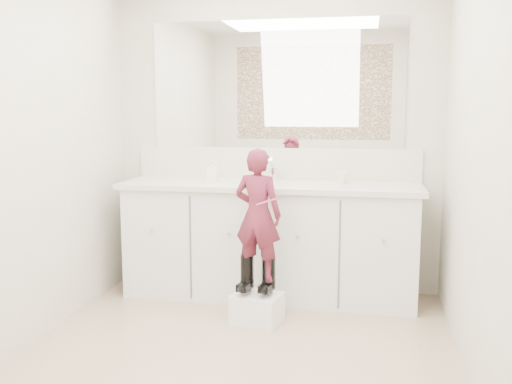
# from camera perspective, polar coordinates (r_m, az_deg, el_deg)

# --- Properties ---
(floor) EXTENTS (3.00, 3.00, 0.00)m
(floor) POSITION_cam_1_polar(r_m,az_deg,el_deg) (3.43, -2.32, -16.75)
(floor) COLOR #977D62
(floor) RESTS_ON ground
(wall_back) EXTENTS (2.60, 0.00, 2.60)m
(wall_back) POSITION_cam_1_polar(r_m,az_deg,el_deg) (4.58, 1.99, 5.18)
(wall_back) COLOR beige
(wall_back) RESTS_ON floor
(wall_front) EXTENTS (2.60, 0.00, 2.60)m
(wall_front) POSITION_cam_1_polar(r_m,az_deg,el_deg) (1.70, -14.42, -0.49)
(wall_front) COLOR beige
(wall_front) RESTS_ON floor
(wall_left) EXTENTS (0.00, 3.00, 3.00)m
(wall_left) POSITION_cam_1_polar(r_m,az_deg,el_deg) (3.65, -22.77, 3.71)
(wall_left) COLOR beige
(wall_left) RESTS_ON floor
(wall_right) EXTENTS (0.00, 3.00, 3.00)m
(wall_right) POSITION_cam_1_polar(r_m,az_deg,el_deg) (3.08, 21.81, 3.03)
(wall_right) COLOR beige
(wall_right) RESTS_ON floor
(vanity_cabinet) EXTENTS (2.20, 0.55, 0.85)m
(vanity_cabinet) POSITION_cam_1_polar(r_m,az_deg,el_deg) (4.43, 1.36, -5.09)
(vanity_cabinet) COLOR silver
(vanity_cabinet) RESTS_ON floor
(countertop) EXTENTS (2.28, 0.58, 0.04)m
(countertop) POSITION_cam_1_polar(r_m,az_deg,el_deg) (4.33, 1.35, 0.60)
(countertop) COLOR beige
(countertop) RESTS_ON vanity_cabinet
(backsplash) EXTENTS (2.28, 0.03, 0.25)m
(backsplash) POSITION_cam_1_polar(r_m,az_deg,el_deg) (4.58, 1.95, 2.86)
(backsplash) COLOR beige
(backsplash) RESTS_ON countertop
(mirror) EXTENTS (2.00, 0.02, 1.00)m
(mirror) POSITION_cam_1_polar(r_m,az_deg,el_deg) (4.57, 1.99, 10.69)
(mirror) COLOR white
(mirror) RESTS_ON wall_back
(dot_panel) EXTENTS (2.00, 0.01, 1.20)m
(dot_panel) POSITION_cam_1_polar(r_m,az_deg,el_deg) (1.70, -14.84, 14.69)
(dot_panel) COLOR #472819
(dot_panel) RESTS_ON wall_front
(faucet) EXTENTS (0.08, 0.08, 0.10)m
(faucet) POSITION_cam_1_polar(r_m,az_deg,el_deg) (4.48, 1.71, 1.77)
(faucet) COLOR silver
(faucet) RESTS_ON countertop
(cup) EXTENTS (0.13, 0.13, 0.09)m
(cup) POSITION_cam_1_polar(r_m,az_deg,el_deg) (4.34, 8.60, 1.41)
(cup) COLOR beige
(cup) RESTS_ON countertop
(soap_bottle) EXTENTS (0.08, 0.08, 0.17)m
(soap_bottle) POSITION_cam_1_polar(r_m,az_deg,el_deg) (4.41, -4.40, 2.10)
(soap_bottle) COLOR white
(soap_bottle) RESTS_ON countertop
(step_stool) EXTENTS (0.36, 0.32, 0.20)m
(step_stool) POSITION_cam_1_polar(r_m,az_deg,el_deg) (3.98, 0.13, -11.54)
(step_stool) COLOR white
(step_stool) RESTS_ON floor
(boot_left) EXTENTS (0.13, 0.19, 0.26)m
(boot_left) POSITION_cam_1_polar(r_m,az_deg,el_deg) (3.94, -0.90, -8.22)
(boot_left) COLOR black
(boot_left) RESTS_ON step_stool
(boot_right) EXTENTS (0.13, 0.19, 0.26)m
(boot_right) POSITION_cam_1_polar(r_m,az_deg,el_deg) (3.91, 1.27, -8.34)
(boot_right) COLOR black
(boot_right) RESTS_ON step_stool
(toddler) EXTENTS (0.36, 0.28, 0.90)m
(toddler) POSITION_cam_1_polar(r_m,az_deg,el_deg) (3.83, 0.19, -2.28)
(toddler) COLOR #9E3053
(toddler) RESTS_ON step_stool
(toothbrush) EXTENTS (0.14, 0.04, 0.06)m
(toothbrush) POSITION_cam_1_polar(r_m,az_deg,el_deg) (3.72, 1.01, -0.99)
(toothbrush) COLOR #CB4F73
(toothbrush) RESTS_ON toddler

